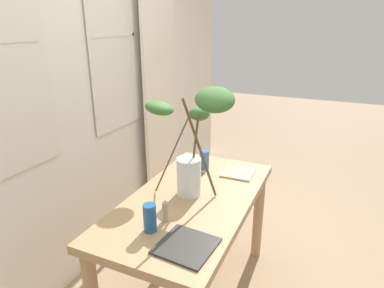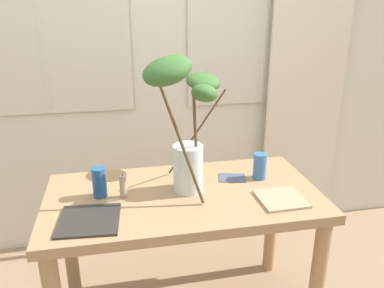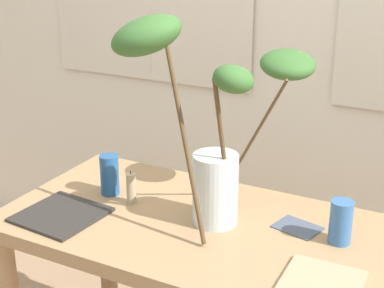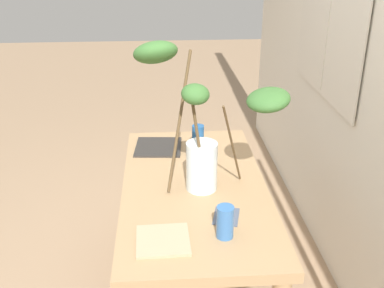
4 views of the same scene
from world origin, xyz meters
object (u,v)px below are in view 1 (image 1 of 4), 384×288
vase_with_branches (190,140)px  drinking_glass_blue_left (150,218)px  dining_table (192,215)px  drinking_glass_blue_right (204,160)px  pillar_candle (165,212)px  plate_square_left (186,246)px  plate_square_right (238,173)px

vase_with_branches → drinking_glass_blue_left: 0.52m
dining_table → drinking_glass_blue_right: size_ratio=9.66×
dining_table → drinking_glass_blue_left: 0.45m
drinking_glass_blue_left → pillar_candle: bearing=-14.2°
plate_square_left → drinking_glass_blue_right: bearing=16.9°
drinking_glass_blue_left → plate_square_left: 0.24m
vase_with_branches → drinking_glass_blue_right: size_ratio=5.31×
drinking_glass_blue_left → plate_square_left: bearing=-101.2°
dining_table → pillar_candle: pillar_candle is taller
drinking_glass_blue_left → pillar_candle: (0.11, -0.03, -0.02)m
dining_table → drinking_glass_blue_left: drinking_glass_blue_left is taller
plate_square_left → pillar_candle: size_ratio=2.09×
dining_table → plate_square_left: plate_square_left is taller
drinking_glass_blue_left → pillar_candle: drinking_glass_blue_left is taller
drinking_glass_blue_right → plate_square_right: size_ratio=0.66×
plate_square_right → pillar_candle: bearing=166.1°
plate_square_right → drinking_glass_blue_right: bearing=94.0°
plate_square_right → dining_table: bearing=160.2°
drinking_glass_blue_right → plate_square_left: (-0.88, -0.27, -0.06)m
dining_table → plate_square_right: bearing=-19.8°
plate_square_right → drinking_glass_blue_left: bearing=166.1°
plate_square_left → vase_with_branches: bearing=22.5°
vase_with_branches → dining_table: bearing=-141.3°
drinking_glass_blue_right → vase_with_branches: bearing=-170.3°
plate_square_left → plate_square_right: size_ratio=1.22×
dining_table → drinking_glass_blue_left: bearing=172.9°
drinking_glass_blue_right → pillar_candle: size_ratio=1.13×
pillar_candle → plate_square_right: bearing=-13.9°
vase_with_branches → pillar_candle: 0.44m
plate_square_left → plate_square_right: (0.90, 0.01, 0.00)m
dining_table → vase_with_branches: vase_with_branches is taller
vase_with_branches → pillar_candle: (-0.32, -0.00, -0.30)m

